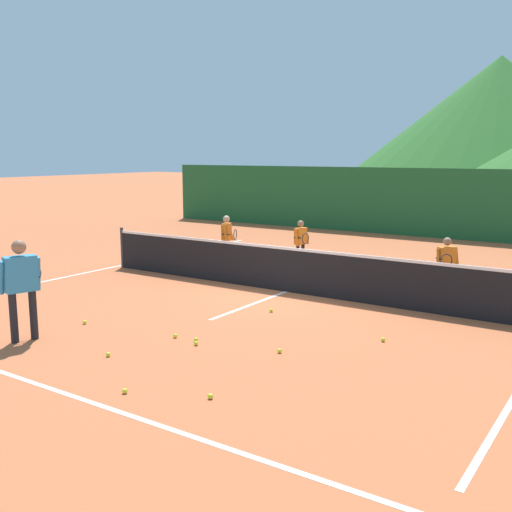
{
  "coord_description": "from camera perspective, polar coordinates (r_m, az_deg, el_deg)",
  "views": [
    {
      "loc": [
        6.39,
        -10.74,
        2.95
      ],
      "look_at": [
        -0.43,
        -0.52,
        0.81
      ],
      "focal_mm": 41.7,
      "sensor_mm": 36.0,
      "label": 1
    }
  ],
  "objects": [
    {
      "name": "instructor",
      "position": [
        10.02,
        -21.59,
        -2.21
      ],
      "size": [
        0.44,
        0.81,
        1.62
      ],
      "color": "black",
      "rests_on": "ground"
    },
    {
      "name": "student_1",
      "position": [
        15.52,
        4.31,
        1.63
      ],
      "size": [
        0.4,
        0.62,
        1.23
      ],
      "color": "black",
      "rests_on": "ground"
    },
    {
      "name": "line_baseline_near",
      "position": [
        8.34,
        -20.22,
        -11.46
      ],
      "size": [
        10.42,
        0.08,
        0.01
      ],
      "primitive_type": "cube",
      "color": "white",
      "rests_on": "ground"
    },
    {
      "name": "student_0",
      "position": [
        15.78,
        -2.81,
        1.99
      ],
      "size": [
        0.58,
        0.55,
        1.32
      ],
      "color": "silver",
      "rests_on": "ground"
    },
    {
      "name": "tennis_ball_5",
      "position": [
        11.21,
        1.47,
        -5.23
      ],
      "size": [
        0.07,
        0.07,
        0.07
      ],
      "primitive_type": "sphere",
      "color": "yellow",
      "rests_on": "ground"
    },
    {
      "name": "ground_plane",
      "position": [
        12.84,
        2.9,
        -3.44
      ],
      "size": [
        120.0,
        120.0,
        0.0
      ],
      "primitive_type": "plane",
      "color": "#BC6038"
    },
    {
      "name": "hill_1",
      "position": [
        88.79,
        22.19,
        12.33
      ],
      "size": [
        39.78,
        39.78,
        15.8
      ],
      "primitive_type": "cone",
      "color": "#2D6628",
      "rests_on": "ground"
    },
    {
      "name": "tennis_ball_3",
      "position": [
        10.86,
        -16.12,
        -6.12
      ],
      "size": [
        0.07,
        0.07,
        0.07
      ],
      "primitive_type": "sphere",
      "color": "yellow",
      "rests_on": "ground"
    },
    {
      "name": "tennis_ball_10",
      "position": [
        7.74,
        -12.48,
        -12.52
      ],
      "size": [
        0.07,
        0.07,
        0.07
      ],
      "primitive_type": "sphere",
      "color": "yellow",
      "rests_on": "ground"
    },
    {
      "name": "tennis_ball_9",
      "position": [
        9.55,
        -5.78,
        -7.98
      ],
      "size": [
        0.07,
        0.07,
        0.07
      ],
      "primitive_type": "sphere",
      "color": "yellow",
      "rests_on": "ground"
    },
    {
      "name": "tennis_ball_1",
      "position": [
        9.71,
        12.1,
        -7.84
      ],
      "size": [
        0.07,
        0.07,
        0.07
      ],
      "primitive_type": "sphere",
      "color": "yellow",
      "rests_on": "ground"
    },
    {
      "name": "tennis_ball_8",
      "position": [
        9.77,
        -7.75,
        -7.6
      ],
      "size": [
        0.07,
        0.07,
        0.07
      ],
      "primitive_type": "sphere",
      "color": "yellow",
      "rests_on": "ground"
    },
    {
      "name": "line_sideline_west",
      "position": [
        16.08,
        -13.25,
        -0.97
      ],
      "size": [
        0.08,
        11.5,
        0.01
      ],
      "primitive_type": "cube",
      "color": "white",
      "rests_on": "ground"
    },
    {
      "name": "tennis_ball_4",
      "position": [
        9.09,
        -14.0,
        -9.15
      ],
      "size": [
        0.07,
        0.07,
        0.07
      ],
      "primitive_type": "sphere",
      "color": "yellow",
      "rests_on": "ground"
    },
    {
      "name": "tennis_ball_7",
      "position": [
        9.37,
        -5.78,
        -8.33
      ],
      "size": [
        0.07,
        0.07,
        0.07
      ],
      "primitive_type": "sphere",
      "color": "yellow",
      "rests_on": "ground"
    },
    {
      "name": "windscreen_fence",
      "position": [
        21.8,
        16.63,
        4.88
      ],
      "size": [
        22.93,
        0.08,
        2.43
      ],
      "primitive_type": "cube",
      "color": "#1E5B2D",
      "rests_on": "ground"
    },
    {
      "name": "student_2",
      "position": [
        12.9,
        17.79,
        -0.46
      ],
      "size": [
        0.45,
        0.68,
        1.24
      ],
      "color": "silver",
      "rests_on": "ground"
    },
    {
      "name": "tennis_ball_0",
      "position": [
        8.99,
        2.27,
        -9.07
      ],
      "size": [
        0.07,
        0.07,
        0.07
      ],
      "primitive_type": "sphere",
      "color": "yellow",
      "rests_on": "ground"
    },
    {
      "name": "tennis_ball_6",
      "position": [
        7.43,
        -4.39,
        -13.27
      ],
      "size": [
        0.07,
        0.07,
        0.07
      ],
      "primitive_type": "sphere",
      "color": "yellow",
      "rests_on": "ground"
    },
    {
      "name": "tennis_net",
      "position": [
        12.74,
        2.92,
        -1.25
      ],
      "size": [
        10.01,
        0.08,
        1.05
      ],
      "color": "#333338",
      "rests_on": "ground"
    },
    {
      "name": "line_baseline_far",
      "position": [
        17.46,
        11.76,
        -0.07
      ],
      "size": [
        10.42,
        0.08,
        0.01
      ],
      "primitive_type": "cube",
      "color": "white",
      "rests_on": "ground"
    },
    {
      "name": "line_service_center",
      "position": [
        12.84,
        2.9,
        -3.43
      ],
      "size": [
        0.08,
        5.31,
        0.01
      ],
      "primitive_type": "cube",
      "color": "white",
      "rests_on": "ground"
    }
  ]
}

